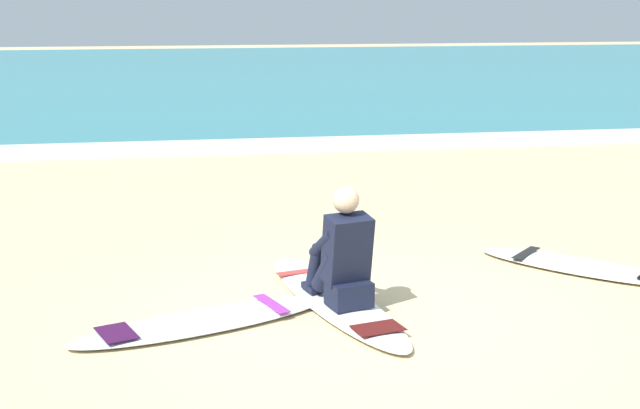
{
  "coord_description": "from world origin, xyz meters",
  "views": [
    {
      "loc": [
        -1.39,
        -6.37,
        2.44
      ],
      "look_at": [
        -0.08,
        1.53,
        0.55
      ],
      "focal_mm": 49.41,
      "sensor_mm": 36.0,
      "label": 1
    }
  ],
  "objects_px": {
    "surfer_seated": "(343,258)",
    "surfboard_spare_far": "(584,267)",
    "surfboard_spare_near": "(202,321)",
    "surfboard_main": "(335,300)"
  },
  "relations": [
    {
      "from": "surfer_seated",
      "to": "surfboard_spare_far",
      "type": "height_order",
      "value": "surfer_seated"
    },
    {
      "from": "surfer_seated",
      "to": "surfboard_spare_far",
      "type": "relative_size",
      "value": 0.53
    },
    {
      "from": "surfboard_main",
      "to": "surfboard_spare_far",
      "type": "distance_m",
      "value": 2.47
    },
    {
      "from": "surfboard_spare_near",
      "to": "surfboard_spare_far",
      "type": "distance_m",
      "value": 3.6
    },
    {
      "from": "surfboard_main",
      "to": "surfboard_spare_near",
      "type": "relative_size",
      "value": 1.18
    },
    {
      "from": "surfboard_spare_near",
      "to": "surfboard_spare_far",
      "type": "height_order",
      "value": "same"
    },
    {
      "from": "surfer_seated",
      "to": "surfboard_spare_far",
      "type": "xyz_separation_m",
      "value": [
        2.38,
        0.66,
        -0.4
      ]
    },
    {
      "from": "surfboard_main",
      "to": "surfboard_spare_far",
      "type": "relative_size",
      "value": 1.41
    },
    {
      "from": "surfboard_main",
      "to": "surfer_seated",
      "type": "height_order",
      "value": "surfer_seated"
    },
    {
      "from": "surfboard_main",
      "to": "surfer_seated",
      "type": "distance_m",
      "value": 0.43
    }
  ]
}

